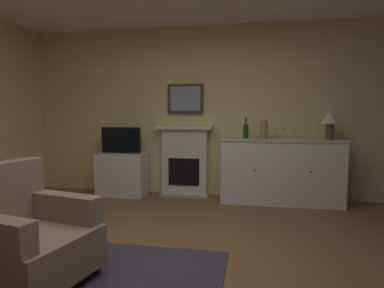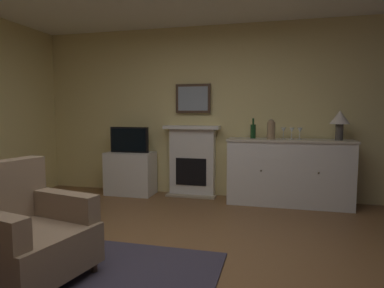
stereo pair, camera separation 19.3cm
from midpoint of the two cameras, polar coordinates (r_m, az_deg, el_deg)
ground_plane at (r=2.92m, az=-7.08°, el=-22.31°), size 5.83×5.41×0.10m
wall_rear at (r=5.19m, az=1.79°, el=5.52°), size 5.83×0.06×2.62m
fireplace_unit at (r=5.19m, az=-2.29°, el=-2.93°), size 0.87×0.30×1.10m
framed_picture at (r=5.18m, az=-2.22°, el=7.80°), size 0.55×0.04×0.45m
sideboard_cabinet at (r=4.90m, az=13.95°, el=-4.55°), size 1.72×0.49×0.93m
table_lamp at (r=4.91m, az=21.65°, el=3.97°), size 0.26×0.26×0.40m
wine_bottle at (r=4.88m, az=8.13°, el=2.27°), size 0.08×0.08×0.29m
wine_glass_left at (r=4.86m, az=13.10°, el=2.34°), size 0.07×0.07×0.16m
wine_glass_center at (r=4.80m, az=14.45°, el=2.27°), size 0.07×0.07×0.16m
wine_glass_right at (r=4.85m, az=15.71°, el=2.27°), size 0.07×0.07×0.16m
vase_decorative at (r=4.78m, az=11.12°, el=2.54°), size 0.11×0.11×0.28m
tv_cabinet at (r=5.37m, az=-12.91°, el=-5.05°), size 0.75×0.42×0.67m
tv_set at (r=5.28m, az=-13.13°, el=0.64°), size 0.62×0.07×0.40m
armchair at (r=2.90m, az=-28.64°, el=-13.80°), size 0.95×0.91×0.92m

